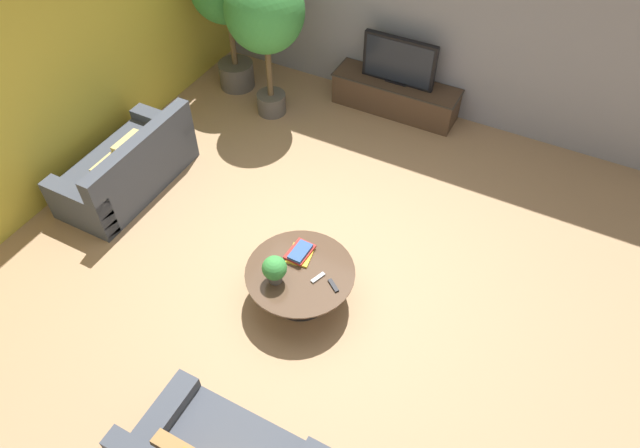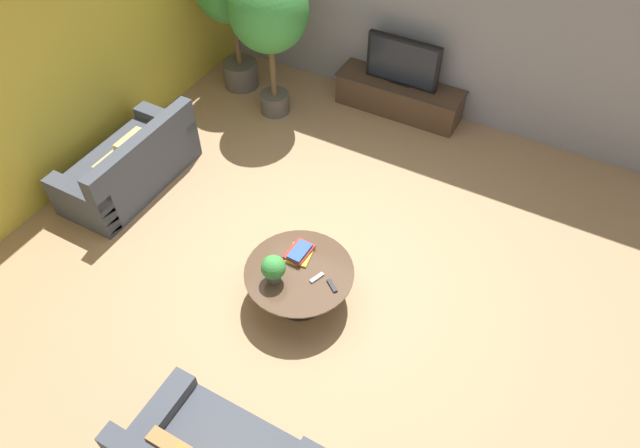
# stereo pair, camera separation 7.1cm
# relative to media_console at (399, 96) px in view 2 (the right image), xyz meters

# --- Properties ---
(ground_plane) EXTENTS (24.00, 24.00, 0.00)m
(ground_plane) POSITION_rel_media_console_xyz_m (0.26, -2.94, -0.24)
(ground_plane) COLOR #9E7A56
(back_wall_stone) EXTENTS (7.40, 0.12, 3.00)m
(back_wall_stone) POSITION_rel_media_console_xyz_m (0.26, 0.32, 1.26)
(back_wall_stone) COLOR gray
(back_wall_stone) RESTS_ON ground
(side_wall_left) EXTENTS (0.12, 7.40, 3.00)m
(side_wall_left) POSITION_rel_media_console_xyz_m (-3.00, -2.74, 1.26)
(side_wall_left) COLOR gold
(side_wall_left) RESTS_ON ground
(media_console) EXTENTS (1.77, 0.50, 0.46)m
(media_console) POSITION_rel_media_console_xyz_m (0.00, 0.00, 0.00)
(media_console) COLOR #473323
(media_console) RESTS_ON ground
(television) EXTENTS (1.01, 0.13, 0.65)m
(television) POSITION_rel_media_console_xyz_m (0.00, -0.00, 0.54)
(television) COLOR black
(television) RESTS_ON media_console
(coffee_table) EXTENTS (1.09, 1.09, 0.43)m
(coffee_table) POSITION_rel_media_console_xyz_m (0.40, -3.45, 0.06)
(coffee_table) COLOR black
(coffee_table) RESTS_ON ground
(couch_by_wall) EXTENTS (0.84, 1.72, 0.84)m
(couch_by_wall) POSITION_rel_media_console_xyz_m (-2.24, -2.94, 0.05)
(couch_by_wall) COLOR #3D424C
(couch_by_wall) RESTS_ON ground
(potted_palm_tall) EXTENTS (0.95, 0.95, 1.88)m
(potted_palm_tall) POSITION_rel_media_console_xyz_m (-2.30, -0.51, 1.07)
(potted_palm_tall) COLOR #514C47
(potted_palm_tall) RESTS_ON ground
(potted_palm_corner) EXTENTS (1.00, 1.00, 2.03)m
(potted_palm_corner) POSITION_rel_media_console_xyz_m (-1.51, -0.83, 1.20)
(potted_palm_corner) COLOR #514C47
(potted_palm_corner) RESTS_ON ground
(potted_plant_tabletop) EXTENTS (0.24, 0.24, 0.31)m
(potted_plant_tabletop) POSITION_rel_media_console_xyz_m (0.24, -3.65, 0.36)
(potted_plant_tabletop) COLOR #514C47
(potted_plant_tabletop) RESTS_ON coffee_table
(book_stack) EXTENTS (0.27, 0.32, 0.08)m
(book_stack) POSITION_rel_media_console_xyz_m (0.30, -3.27, 0.23)
(book_stack) COLOR gold
(book_stack) RESTS_ON coffee_table
(remote_black) EXTENTS (0.15, 0.13, 0.02)m
(remote_black) POSITION_rel_media_console_xyz_m (0.77, -3.45, 0.20)
(remote_black) COLOR black
(remote_black) RESTS_ON coffee_table
(remote_silver) EXTENTS (0.09, 0.16, 0.02)m
(remote_silver) POSITION_rel_media_console_xyz_m (0.60, -3.44, 0.20)
(remote_silver) COLOR gray
(remote_silver) RESTS_ON coffee_table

